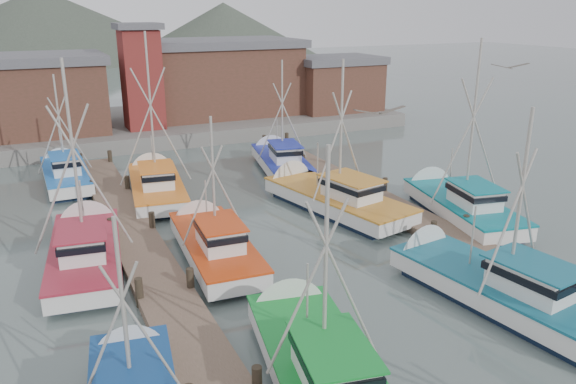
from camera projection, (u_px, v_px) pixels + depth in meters
name	position (u px, v px, depth m)	size (l,w,h in m)	color
ground	(389.00, 322.00, 20.49)	(260.00, 260.00, 0.00)	#51615D
dock_left	(172.00, 308.00, 21.08)	(2.30, 46.00, 1.50)	brown
dock_right	(462.00, 244.00, 26.72)	(2.30, 46.00, 1.50)	brown
quay	(159.00, 124.00, 52.11)	(44.00, 16.00, 1.20)	slate
shed_left	(24.00, 94.00, 44.79)	(12.72, 8.48, 6.20)	brown
shed_center	(219.00, 76.00, 53.25)	(14.84, 9.54, 6.90)	brown
shed_right	(335.00, 83.00, 55.37)	(8.48, 6.36, 5.20)	brown
lookout_tower	(141.00, 76.00, 46.32)	(3.60, 3.60, 8.50)	maroon
distant_hills	(10.00, 60.00, 120.74)	(175.00, 140.00, 42.00)	#485244
boat_4	(316.00, 361.00, 17.11)	(4.44, 9.54, 8.42)	#0F1B32
boat_5	(491.00, 284.00, 21.86)	(4.41, 10.16, 8.62)	#0F1B32
boat_8	(213.00, 243.00, 25.65)	(3.26, 8.83, 7.37)	#0F1B32
boat_9	(330.00, 197.00, 31.89)	(5.13, 10.58, 9.36)	#0F1B32
boat_10	(86.00, 249.00, 25.00)	(4.05, 9.57, 9.90)	#0F1B32
boat_11	(457.00, 203.00, 30.82)	(4.59, 9.61, 10.34)	#0F1B32
boat_12	(156.00, 184.00, 34.13)	(4.14, 9.55, 10.51)	#0F1B32
boat_13	(280.00, 161.00, 39.43)	(4.46, 9.32, 8.43)	#0F1B32
boat_14	(65.00, 173.00, 36.41)	(3.23, 8.41, 7.76)	#0F1B32
gull_near	(380.00, 112.00, 14.84)	(1.55, 0.62, 0.24)	gray
gull_far	(510.00, 67.00, 19.78)	(1.53, 0.66, 0.24)	gray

